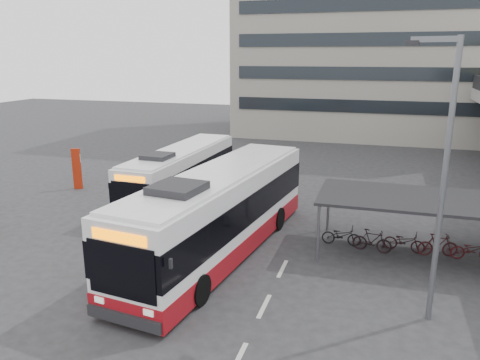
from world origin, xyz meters
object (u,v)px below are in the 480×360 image
(lamp_post, at_px, (441,168))
(bus_teal, at_px, (181,174))
(bus_main, at_px, (220,213))
(pedestrian, at_px, (160,223))

(lamp_post, bearing_deg, bus_teal, 158.65)
(bus_main, bearing_deg, lamp_post, -12.90)
(bus_teal, distance_m, lamp_post, 16.39)
(pedestrian, relative_size, lamp_post, 0.21)
(bus_main, relative_size, bus_teal, 1.20)
(bus_teal, relative_size, lamp_post, 1.26)
(pedestrian, xyz_separation_m, lamp_post, (11.08, -3.36, 4.10))
(bus_teal, xyz_separation_m, lamp_post, (12.78, -9.66, 3.49))
(bus_main, distance_m, bus_teal, 8.20)
(bus_teal, bearing_deg, lamp_post, -35.21)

